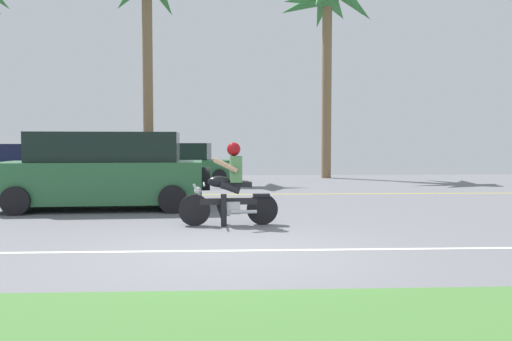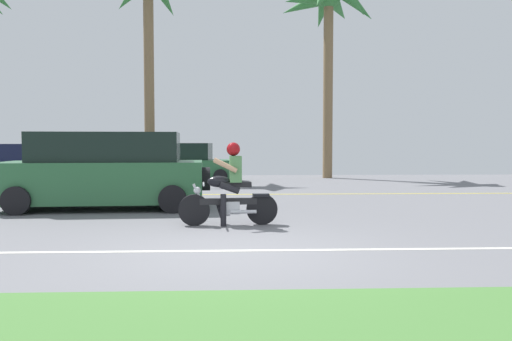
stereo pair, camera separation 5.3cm
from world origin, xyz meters
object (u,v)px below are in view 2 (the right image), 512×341
(palm_tree_2, at_px, (149,3))
(motorcyclist, at_px, (229,190))
(parked_car_0, at_px, (20,166))
(parked_car_1, at_px, (187,164))
(palm_tree_1, at_px, (328,10))
(suv_nearby, at_px, (105,172))

(palm_tree_2, bearing_deg, motorcyclist, -74.24)
(parked_car_0, relative_size, parked_car_1, 1.09)
(motorcyclist, bearing_deg, parked_car_1, 99.18)
(parked_car_1, xyz_separation_m, palm_tree_2, (-1.66, 0.98, 6.79))
(parked_car_0, bearing_deg, palm_tree_1, 16.35)
(parked_car_1, distance_m, palm_tree_2, 7.06)
(palm_tree_1, bearing_deg, motorcyclist, -107.90)
(suv_nearby, xyz_separation_m, palm_tree_2, (-0.50, 9.82, 6.63))
(palm_tree_2, bearing_deg, suv_nearby, -87.08)
(parked_car_0, distance_m, parked_car_1, 6.34)
(motorcyclist, height_order, suv_nearby, suv_nearby)
(suv_nearby, height_order, palm_tree_1, palm_tree_1)
(motorcyclist, xyz_separation_m, parked_car_0, (-7.98, 9.85, 0.05))
(motorcyclist, distance_m, parked_car_0, 12.68)
(motorcyclist, xyz_separation_m, palm_tree_2, (-3.52, 12.46, 6.85))
(suv_nearby, height_order, parked_car_0, suv_nearby)
(parked_car_0, height_order, palm_tree_1, palm_tree_1)
(motorcyclist, relative_size, suv_nearby, 0.38)
(suv_nearby, distance_m, parked_car_0, 8.76)
(motorcyclist, xyz_separation_m, suv_nearby, (-3.02, 2.64, 0.22))
(parked_car_0, bearing_deg, parked_car_1, 14.83)
(suv_nearby, relative_size, palm_tree_2, 0.55)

